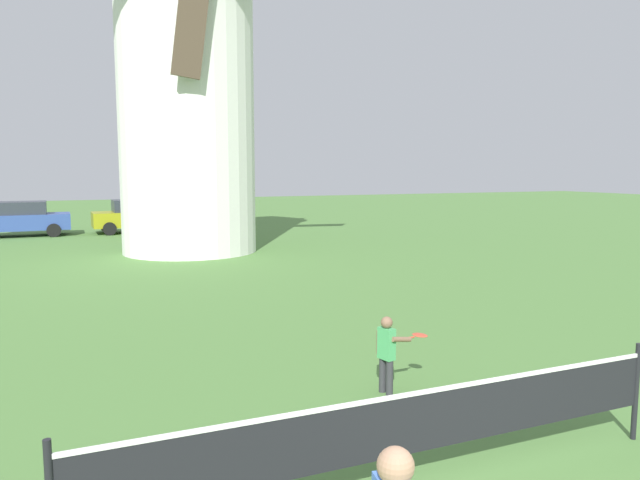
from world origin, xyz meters
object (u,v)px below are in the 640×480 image
tennis_net (406,425)px  parked_car_mustard (139,215)px  player_far (388,350)px  parked_car_blue (16,219)px  windmill (186,59)px

tennis_net → parked_car_mustard: parked_car_mustard is taller
player_far → parked_car_mustard: (-0.74, 22.63, 0.21)m
player_far → parked_car_blue: (-6.01, 22.85, 0.21)m
windmill → tennis_net: bearing=-94.4°
windmill → parked_car_blue: bearing=128.2°
parked_car_blue → parked_car_mustard: (5.26, -0.22, -0.00)m
windmill → parked_car_mustard: bearing=97.2°
windmill → tennis_net: 18.35m
tennis_net → parked_car_blue: (-4.89, 25.13, 0.12)m
player_far → parked_car_mustard: 22.65m
tennis_net → parked_car_mustard: (0.37, 24.91, 0.12)m
player_far → parked_car_mustard: parked_car_mustard is taller
parked_car_mustard → parked_car_blue: bearing=177.6°
windmill → player_far: windmill is taller
tennis_net → player_far: (1.11, 2.28, -0.09)m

